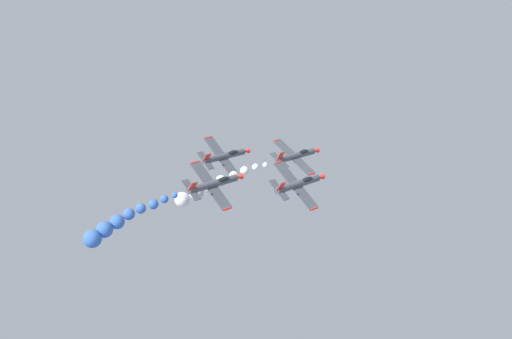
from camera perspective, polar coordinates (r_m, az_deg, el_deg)
airplane_lead at (r=96.32m, az=4.09°, el=1.42°), size 8.66×10.35×4.70m
smoke_trail_lead at (r=86.18m, az=-5.02°, el=-1.90°), size 4.21×16.44×4.73m
airplane_left_inner at (r=96.76m, az=-3.18°, el=1.37°), size 7.86×10.35×6.03m
airplane_right_inner at (r=84.38m, az=4.33°, el=-1.44°), size 7.98×10.35×5.86m
airplane_left_outer at (r=84.10m, az=-4.26°, el=-1.43°), size 7.95×10.35×5.90m
smoke_trail_left_outer at (r=75.83m, az=-14.05°, el=-5.40°), size 2.45×14.66×4.21m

